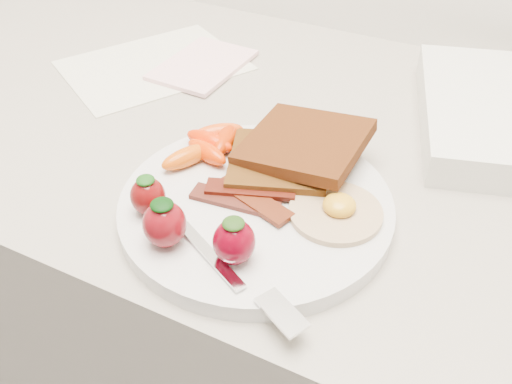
% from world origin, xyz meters
% --- Properties ---
extents(counter, '(2.00, 0.60, 0.90)m').
position_xyz_m(counter, '(0.00, 1.70, 0.45)').
color(counter, gray).
rests_on(counter, ground).
extents(plate, '(0.27, 0.27, 0.02)m').
position_xyz_m(plate, '(0.01, 1.55, 0.91)').
color(plate, silver).
rests_on(plate, counter).
extents(toast_lower, '(0.13, 0.13, 0.01)m').
position_xyz_m(toast_lower, '(0.01, 1.60, 0.93)').
color(toast_lower, '#361907').
rests_on(toast_lower, plate).
extents(toast_upper, '(0.12, 0.12, 0.03)m').
position_xyz_m(toast_upper, '(0.03, 1.63, 0.94)').
color(toast_upper, '#331006').
rests_on(toast_upper, toast_lower).
extents(fried_egg, '(0.09, 0.09, 0.02)m').
position_xyz_m(fried_egg, '(0.09, 1.56, 0.92)').
color(fried_egg, beige).
rests_on(fried_egg, plate).
extents(bacon_strips, '(0.11, 0.06, 0.01)m').
position_xyz_m(bacon_strips, '(0.00, 1.54, 0.92)').
color(bacon_strips, black).
rests_on(bacon_strips, plate).
extents(baby_carrots, '(0.07, 0.11, 0.02)m').
position_xyz_m(baby_carrots, '(-0.07, 1.60, 0.93)').
color(baby_carrots, '#E92B00').
rests_on(baby_carrots, plate).
extents(strawberries, '(0.14, 0.06, 0.05)m').
position_xyz_m(strawberries, '(-0.02, 1.47, 0.94)').
color(strawberries, '#5E0A0A').
rests_on(strawberries, plate).
extents(fork, '(0.17, 0.08, 0.00)m').
position_xyz_m(fork, '(0.05, 1.45, 0.92)').
color(fork, silver).
rests_on(fork, plate).
extents(paper_sheet, '(0.28, 0.30, 0.00)m').
position_xyz_m(paper_sheet, '(-0.26, 1.76, 0.90)').
color(paper_sheet, silver).
rests_on(paper_sheet, counter).
extents(notepad, '(0.11, 0.15, 0.01)m').
position_xyz_m(notepad, '(-0.19, 1.79, 0.91)').
color(notepad, '#FFC6CE').
rests_on(notepad, paper_sheet).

